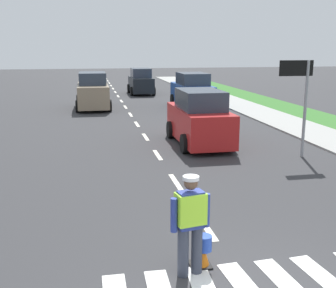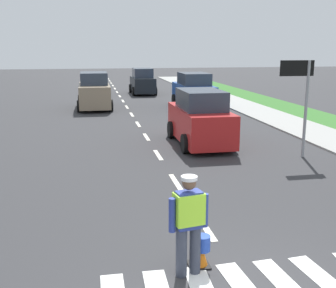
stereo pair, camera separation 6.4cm
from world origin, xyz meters
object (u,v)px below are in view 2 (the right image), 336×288
(lane_direction_sign, at_px, (301,85))
(traffic_cone_near, at_px, (199,250))
(car_oncoming_second, at_px, (94,92))
(car_parked_far, at_px, (194,91))
(road_worker, at_px, (190,221))
(car_outgoing_far, at_px, (143,82))
(car_outgoing_ahead, at_px, (200,119))

(lane_direction_sign, relative_size, traffic_cone_near, 5.62)
(car_oncoming_second, relative_size, car_parked_far, 0.99)
(road_worker, xyz_separation_m, car_outgoing_far, (2.63, 26.93, -0.00))
(traffic_cone_near, height_order, car_parked_far, car_parked_far)
(lane_direction_sign, bearing_deg, car_outgoing_ahead, 137.50)
(road_worker, bearing_deg, car_oncoming_second, 93.51)
(lane_direction_sign, xyz_separation_m, car_outgoing_ahead, (-2.68, 2.46, -1.45))
(traffic_cone_near, bearing_deg, car_outgoing_far, 84.83)
(road_worker, bearing_deg, car_outgoing_ahead, 74.20)
(car_parked_far, distance_m, car_outgoing_far, 8.35)
(traffic_cone_near, bearing_deg, car_outgoing_ahead, 75.12)
(road_worker, bearing_deg, traffic_cone_near, 45.99)
(lane_direction_sign, height_order, car_oncoming_second, lane_direction_sign)
(traffic_cone_near, distance_m, car_outgoing_ahead, 9.19)
(road_worker, distance_m, lane_direction_sign, 8.58)
(traffic_cone_near, relative_size, car_oncoming_second, 0.13)
(traffic_cone_near, relative_size, car_outgoing_far, 0.15)
(car_parked_far, relative_size, car_outgoing_far, 1.15)
(car_oncoming_second, distance_m, car_parked_far, 5.97)
(car_outgoing_ahead, bearing_deg, car_outgoing_far, 89.80)
(car_outgoing_far, bearing_deg, road_worker, -95.58)
(road_worker, xyz_separation_m, traffic_cone_near, (0.22, 0.22, -0.65))
(lane_direction_sign, height_order, car_outgoing_far, lane_direction_sign)
(traffic_cone_near, height_order, car_oncoming_second, car_oncoming_second)
(car_outgoing_ahead, distance_m, car_outgoing_far, 17.85)
(car_parked_far, bearing_deg, traffic_cone_near, -103.65)
(car_parked_far, bearing_deg, road_worker, -104.11)
(car_outgoing_ahead, bearing_deg, traffic_cone_near, -104.88)
(car_outgoing_ahead, height_order, car_outgoing_far, car_outgoing_ahead)
(car_oncoming_second, height_order, car_parked_far, car_oncoming_second)
(road_worker, xyz_separation_m, car_parked_far, (4.74, 18.85, 0.05))
(road_worker, height_order, traffic_cone_near, road_worker)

